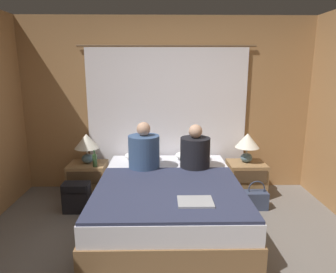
# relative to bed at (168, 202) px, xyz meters

# --- Properties ---
(ground_plane) EXTENTS (16.00, 16.00, 0.00)m
(ground_plane) POSITION_rel_bed_xyz_m (0.00, -0.87, -0.26)
(ground_plane) COLOR #66605B
(wall_back) EXTENTS (4.30, 0.06, 2.50)m
(wall_back) POSITION_rel_bed_xyz_m (0.00, 1.16, 0.99)
(wall_back) COLOR #A37547
(wall_back) RESTS_ON ground_plane
(curtain_panel) EXTENTS (2.50, 0.02, 2.10)m
(curtain_panel) POSITION_rel_bed_xyz_m (0.00, 1.09, 0.79)
(curtain_panel) COLOR white
(curtain_panel) RESTS_ON ground_plane
(bed) EXTENTS (1.62, 2.08, 0.52)m
(bed) POSITION_rel_bed_xyz_m (0.00, 0.00, 0.00)
(bed) COLOR olive
(bed) RESTS_ON ground_plane
(nightstand_left) EXTENTS (0.51, 0.44, 0.49)m
(nightstand_left) POSITION_rel_bed_xyz_m (-1.12, 0.76, -0.01)
(nightstand_left) COLOR #937047
(nightstand_left) RESTS_ON ground_plane
(nightstand_right) EXTENTS (0.51, 0.44, 0.49)m
(nightstand_right) POSITION_rel_bed_xyz_m (1.12, 0.76, -0.01)
(nightstand_right) COLOR #937047
(nightstand_right) RESTS_ON ground_plane
(lamp_left) EXTENTS (0.34, 0.34, 0.42)m
(lamp_left) POSITION_rel_bed_xyz_m (-1.12, 0.80, 0.51)
(lamp_left) COLOR slate
(lamp_left) RESTS_ON nightstand_left
(lamp_right) EXTENTS (0.34, 0.34, 0.42)m
(lamp_right) POSITION_rel_bed_xyz_m (1.12, 0.80, 0.51)
(lamp_right) COLOR slate
(lamp_right) RESTS_ON nightstand_right
(pillow_left) EXTENTS (0.49, 0.36, 0.12)m
(pillow_left) POSITION_rel_bed_xyz_m (-0.36, 0.82, 0.32)
(pillow_left) COLOR white
(pillow_left) RESTS_ON bed
(pillow_right) EXTENTS (0.49, 0.36, 0.12)m
(pillow_right) POSITION_rel_bed_xyz_m (0.36, 0.82, 0.32)
(pillow_right) COLOR white
(pillow_right) RESTS_ON bed
(blanket_on_bed) EXTENTS (1.56, 1.39, 0.03)m
(blanket_on_bed) POSITION_rel_bed_xyz_m (0.00, -0.32, 0.28)
(blanket_on_bed) COLOR #2D334C
(blanket_on_bed) RESTS_ON bed
(person_left_in_bed) EXTENTS (0.39, 0.39, 0.61)m
(person_left_in_bed) POSITION_rel_bed_xyz_m (-0.30, 0.42, 0.50)
(person_left_in_bed) COLOR #38517A
(person_left_in_bed) RESTS_ON bed
(person_right_in_bed) EXTENTS (0.38, 0.38, 0.58)m
(person_right_in_bed) POSITION_rel_bed_xyz_m (0.35, 0.42, 0.49)
(person_right_in_bed) COLOR black
(person_right_in_bed) RESTS_ON bed
(beer_bottle_on_left_stand) EXTENTS (0.06, 0.06, 0.23)m
(beer_bottle_on_left_stand) POSITION_rel_bed_xyz_m (-0.98, 0.64, 0.32)
(beer_bottle_on_left_stand) COLOR #2D4C28
(beer_bottle_on_left_stand) RESTS_ON nightstand_left
(laptop_on_bed) EXTENTS (0.33, 0.25, 0.02)m
(laptop_on_bed) POSITION_rel_bed_xyz_m (0.24, -0.64, 0.30)
(laptop_on_bed) COLOR #9EA0A5
(laptop_on_bed) RESTS_ON blanket_on_bed
(backpack_on_floor) EXTENTS (0.33, 0.21, 0.38)m
(backpack_on_floor) POSITION_rel_bed_xyz_m (-1.16, 0.30, -0.04)
(backpack_on_floor) COLOR black
(backpack_on_floor) RESTS_ON ground_plane
(handbag_on_floor) EXTENTS (0.29, 0.17, 0.38)m
(handbag_on_floor) POSITION_rel_bed_xyz_m (1.14, 0.34, -0.13)
(handbag_on_floor) COLOR #333D56
(handbag_on_floor) RESTS_ON ground_plane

